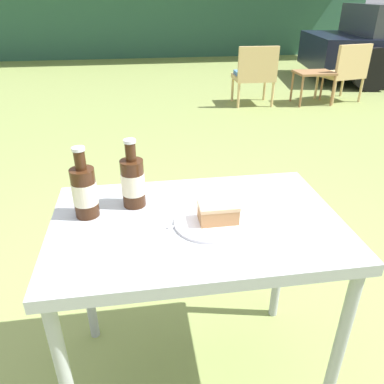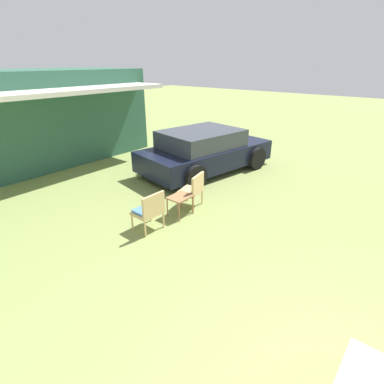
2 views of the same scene
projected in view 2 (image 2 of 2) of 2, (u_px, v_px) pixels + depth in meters
The scene contains 4 objects.
parked_car at pixel (205, 151), 8.94m from camera, with size 4.30×2.60×1.26m.
wicker_chair_cushioned at pixel (149, 210), 5.80m from camera, with size 0.55×0.46×0.80m.
wicker_chair_plain at pixel (193, 189), 6.73m from camera, with size 0.62×0.55×0.80m.
garden_side_table at pixel (180, 199), 6.39m from camera, with size 0.51×0.39×0.45m.
Camera 2 is at (-2.00, 0.19, 3.09)m, focal length 28.00 mm.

